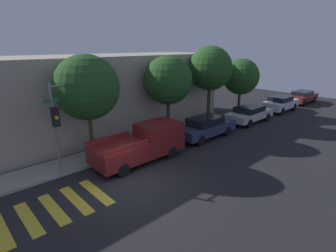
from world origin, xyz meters
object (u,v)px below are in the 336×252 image
object	(u,v)px
sedan_tail_of_row	(302,97)
tree_near_corner	(87,88)
tree_behind_truck	(241,77)
sedan_near_corner	(206,127)
tree_midblock	(168,80)
sedan_middle	(250,113)
pickup_truck	(143,144)
traffic_light_pole	(64,112)
sedan_far_end	(280,103)
tree_far_end	(210,69)

from	to	relation	value
sedan_tail_of_row	tree_near_corner	distance (m)	24.56
tree_behind_truck	sedan_near_corner	bearing A→B (deg)	-163.94
tree_midblock	tree_behind_truck	xyz separation A→B (m)	(8.96, 0.00, -0.46)
sedan_middle	pickup_truck	bearing A→B (deg)	180.00
sedan_near_corner	tree_near_corner	bearing A→B (deg)	164.27
sedan_middle	tree_near_corner	world-z (taller)	tree_near_corner
traffic_light_pole	sedan_middle	size ratio (longest dim) A/B	0.98
sedan_far_end	sedan_near_corner	bearing A→B (deg)	180.00
sedan_tail_of_row	tree_far_end	size ratio (longest dim) A/B	0.74
sedan_tail_of_row	sedan_near_corner	bearing A→B (deg)	180.00
traffic_light_pole	pickup_truck	xyz separation A→B (m)	(3.68, -1.27, -2.21)
tree_midblock	tree_behind_truck	bearing A→B (deg)	0.00
sedan_near_corner	tree_far_end	bearing A→B (deg)	36.45
sedan_tail_of_row	sedan_middle	bearing A→B (deg)	-180.00
pickup_truck	sedan_tail_of_row	size ratio (longest dim) A/B	1.14
sedan_near_corner	sedan_middle	distance (m)	5.73
tree_near_corner	tree_midblock	xyz separation A→B (m)	(5.87, 0.00, -0.13)
sedan_far_end	tree_behind_truck	bearing A→B (deg)	152.37
tree_midblock	sedan_middle	bearing A→B (deg)	-16.01
sedan_middle	tree_midblock	xyz separation A→B (m)	(-7.36, 2.11, 3.20)
traffic_light_pole	sedan_tail_of_row	world-z (taller)	traffic_light_pole
traffic_light_pole	tree_behind_truck	bearing A→B (deg)	2.93
tree_near_corner	tree_behind_truck	bearing A→B (deg)	0.00
sedan_far_end	tree_behind_truck	xyz separation A→B (m)	(-4.03, 2.11, 2.69)
sedan_middle	tree_behind_truck	size ratio (longest dim) A/B	0.92
sedan_middle	traffic_light_pole	bearing A→B (deg)	175.15
sedan_middle	tree_behind_truck	bearing A→B (deg)	52.77
sedan_near_corner	sedan_far_end	bearing A→B (deg)	-0.00
pickup_truck	sedan_near_corner	xyz separation A→B (m)	(5.49, 0.00, -0.19)
pickup_truck	sedan_near_corner	bearing A→B (deg)	0.00
sedan_near_corner	tree_behind_truck	bearing A→B (deg)	16.06
pickup_truck	sedan_tail_of_row	distance (m)	22.24
pickup_truck	tree_behind_truck	distance (m)	13.24
sedan_far_end	tree_midblock	world-z (taller)	tree_midblock
tree_near_corner	tree_behind_truck	world-z (taller)	tree_near_corner
traffic_light_pole	pickup_truck	world-z (taller)	traffic_light_pole
sedan_near_corner	tree_near_corner	world-z (taller)	tree_near_corner
sedan_middle	sedan_tail_of_row	bearing A→B (deg)	0.00
sedan_middle	tree_near_corner	xyz separation A→B (m)	(-13.22, 2.11, 3.33)
tree_midblock	tree_behind_truck	size ratio (longest dim) A/B	1.10
sedan_far_end	tree_far_end	world-z (taller)	tree_far_end
sedan_far_end	tree_behind_truck	size ratio (longest dim) A/B	0.84
traffic_light_pole	sedan_far_end	size ratio (longest dim) A/B	1.07
sedan_near_corner	tree_behind_truck	xyz separation A→B (m)	(7.33, 2.11, 2.70)
tree_midblock	tree_far_end	world-z (taller)	tree_far_end
tree_midblock	tree_far_end	size ratio (longest dim) A/B	0.90
sedan_near_corner	tree_far_end	distance (m)	5.11
tree_far_end	tree_near_corner	bearing A→B (deg)	-180.00
traffic_light_pole	tree_midblock	distance (m)	7.63
sedan_middle	sedan_far_end	distance (m)	5.64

